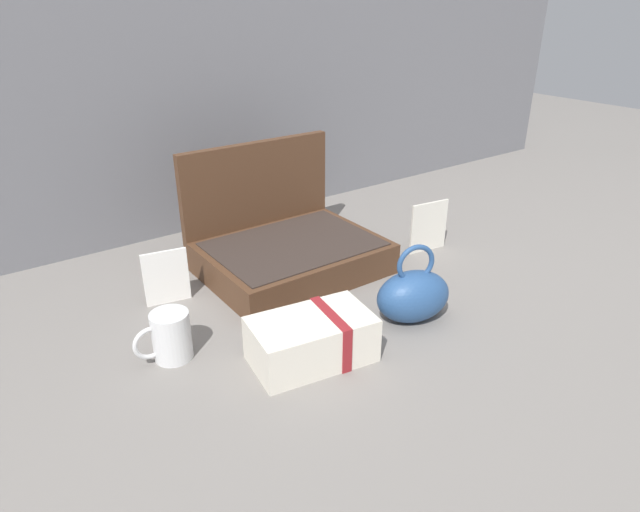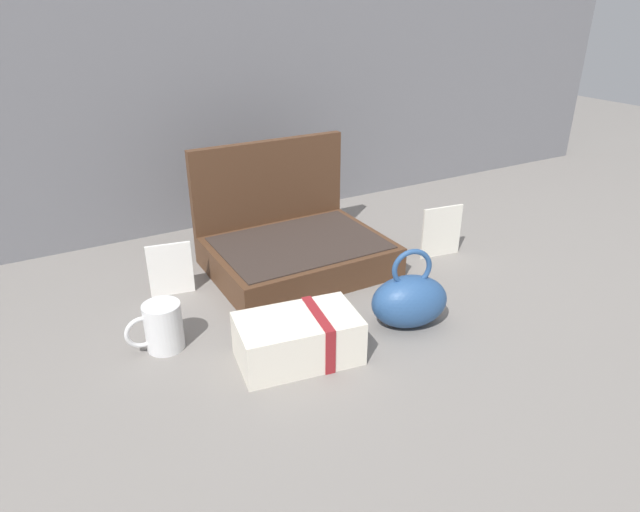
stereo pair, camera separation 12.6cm
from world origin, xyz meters
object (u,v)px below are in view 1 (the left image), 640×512
object	(u,v)px
info_card_left	(429,227)
poster_card_right	(166,277)
cream_toiletry_bag	(313,339)
teal_pouch_handbag	(413,295)
open_suitcase	(285,244)
coffee_mug	(170,336)

from	to	relation	value
info_card_left	poster_card_right	xyz separation A→B (m)	(-0.70, 0.15, -0.01)
cream_toiletry_bag	poster_card_right	xyz separation A→B (m)	(-0.15, 0.38, 0.02)
info_card_left	poster_card_right	size ratio (longest dim) A/B	1.08
teal_pouch_handbag	cream_toiletry_bag	world-z (taller)	teal_pouch_handbag
cream_toiletry_bag	info_card_left	xyz separation A→B (m)	(0.55, 0.23, 0.02)
open_suitcase	cream_toiletry_bag	size ratio (longest dim) A/B	1.73
poster_card_right	open_suitcase	bearing A→B (deg)	9.57
open_suitcase	cream_toiletry_bag	xyz separation A→B (m)	(-0.17, -0.37, -0.02)
open_suitcase	coffee_mug	size ratio (longest dim) A/B	3.79
cream_toiletry_bag	teal_pouch_handbag	bearing A→B (deg)	-1.70
teal_pouch_handbag	info_card_left	size ratio (longest dim) A/B	1.34
cream_toiletry_bag	coffee_mug	distance (m)	0.28
open_suitcase	coffee_mug	xyz separation A→B (m)	(-0.40, -0.21, -0.02)
info_card_left	cream_toiletry_bag	bearing A→B (deg)	-149.45
teal_pouch_handbag	info_card_left	bearing A→B (deg)	39.25
open_suitcase	coffee_mug	world-z (taller)	open_suitcase
teal_pouch_handbag	cream_toiletry_bag	bearing A→B (deg)	178.30
open_suitcase	teal_pouch_handbag	size ratio (longest dim) A/B	2.30
teal_pouch_handbag	poster_card_right	xyz separation A→B (m)	(-0.41, 0.39, 0.00)
cream_toiletry_bag	info_card_left	bearing A→B (deg)	22.72
info_card_left	poster_card_right	bearing A→B (deg)	175.98
teal_pouch_handbag	poster_card_right	bearing A→B (deg)	136.44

